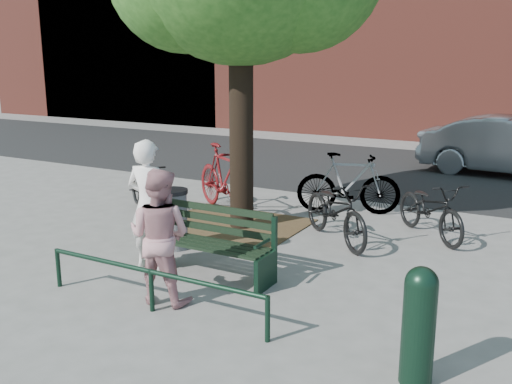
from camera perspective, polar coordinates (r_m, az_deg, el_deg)
The scene contains 14 objects.
ground at distance 7.69m, azimuth -4.61°, elevation -8.45°, with size 90.00×90.00×0.00m, color gray.
dirt_pit at distance 9.95m, azimuth -2.42°, elevation -3.27°, with size 2.40×2.00×0.02m, color brown.
road at distance 15.24m, azimuth 13.34°, elevation 2.18°, with size 40.00×7.00×0.01m, color black.
park_bench at distance 7.59m, azimuth -4.35°, elevation -4.90°, with size 1.74×0.54×0.97m.
guard_railing at distance 6.65m, azimuth -10.46°, elevation -8.45°, with size 3.06×0.06×0.51m.
person_left at distance 7.84m, azimuth -10.68°, elevation -1.30°, with size 0.65×0.43×1.80m, color white.
person_right at distance 6.78m, azimuth -9.63°, elevation -4.38°, with size 0.78×0.61×1.61m, color #C08489.
bollard at distance 5.31m, azimuth 15.98°, elevation -12.36°, with size 0.29×0.29×1.09m.
litter_bin at distance 8.72m, azimuth -8.23°, elevation -2.66°, with size 0.45×0.45×0.92m.
bicycle_a at distance 10.95m, azimuth -11.18°, elevation 0.49°, with size 0.62×1.77×0.93m, color black.
bicycle_b at distance 10.64m, azimuth -3.19°, elevation 1.30°, with size 0.60×2.12×1.27m, color #570C0F.
bicycle_c at distance 9.03m, azimuth 8.03°, elevation -1.84°, with size 0.67×1.93×1.01m, color black.
bicycle_d at distance 10.70m, azimuth 9.23°, elevation 0.86°, with size 0.54×1.91×1.15m, color gray.
bicycle_e at distance 9.59m, azimuth 17.08°, elevation -1.61°, with size 0.63×1.80×0.95m, color black.
Camera 1 is at (3.99, -5.93, 2.84)m, focal length 40.00 mm.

